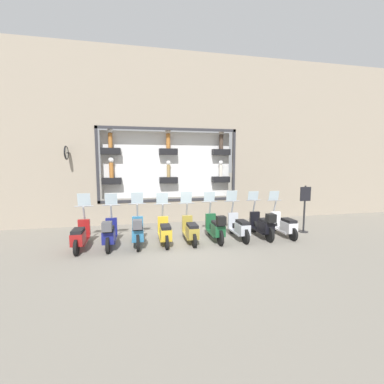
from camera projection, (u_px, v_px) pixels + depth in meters
ground_plane at (182, 246)px, 8.46m from camera, size 120.00×120.00×0.00m
building_facade at (168, 137)px, 11.53m from camera, size 1.20×36.00×7.56m
scooter_white_0 at (284, 225)px, 9.50m from camera, size 1.79×0.61×1.61m
scooter_black_1 at (263, 225)px, 9.26m from camera, size 1.81×0.61×1.62m
scooter_silver_2 at (239, 227)px, 9.14m from camera, size 1.80×0.61×1.67m
scooter_green_3 at (216, 228)px, 8.90m from camera, size 1.81×0.60×1.63m
scooter_olive_4 at (191, 230)px, 8.77m from camera, size 1.79×0.60×1.66m
scooter_yellow_5 at (165, 232)px, 8.59m from camera, size 1.79×0.60×1.64m
scooter_teal_6 at (138, 232)px, 8.35m from camera, size 1.81×0.60×1.68m
scooter_navy_7 at (109, 234)px, 8.17m from camera, size 1.80×0.61×1.67m
scooter_red_8 at (80, 236)px, 8.05m from camera, size 1.80×0.61×1.69m
shop_sign_post at (305, 207)px, 10.01m from camera, size 0.36×0.45×1.84m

